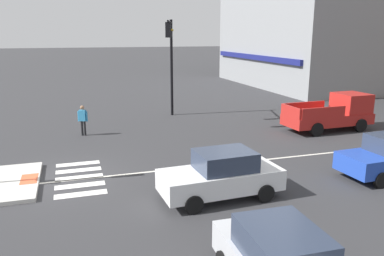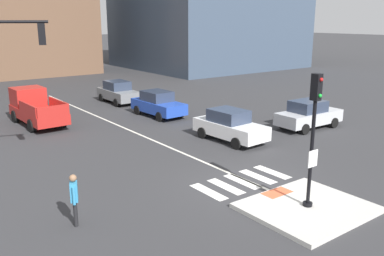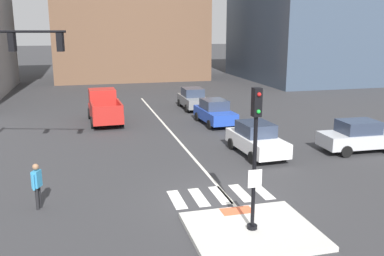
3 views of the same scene
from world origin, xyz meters
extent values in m
plane|color=#333335|center=(0.00, 0.00, 0.00)|extent=(300.00, 300.00, 0.00)
cube|color=beige|center=(0.00, -2.57, 0.07)|extent=(3.94, 3.39, 0.15)
cube|color=#DB5B38|center=(0.00, -1.22, 0.15)|extent=(1.10, 0.60, 0.01)
cylinder|color=black|center=(0.00, -2.57, 0.21)|extent=(0.32, 0.32, 0.12)
cylinder|color=black|center=(0.00, -2.57, 2.00)|extent=(0.12, 0.12, 3.46)
cube|color=white|center=(0.00, -2.64, 1.83)|extent=(0.44, 0.03, 0.56)
cube|color=black|center=(0.00, -2.57, 4.15)|extent=(0.24, 0.28, 0.84)
sphere|color=red|center=(0.00, -2.73, 4.40)|extent=(0.12, 0.12, 0.12)
sphere|color=green|center=(0.00, -2.73, 3.90)|extent=(0.12, 0.12, 0.12)
cube|color=silver|center=(-1.71, 0.58, 0.00)|extent=(0.44, 1.80, 0.01)
cube|color=silver|center=(-0.85, 0.58, 0.00)|extent=(0.44, 1.80, 0.01)
cube|color=silver|center=(0.00, 0.58, 0.00)|extent=(0.44, 1.80, 0.01)
cube|color=silver|center=(0.85, 0.58, 0.00)|extent=(0.44, 1.80, 0.01)
cube|color=silver|center=(1.71, 0.58, 0.00)|extent=(0.44, 1.80, 0.01)
cube|color=silver|center=(0.21, 10.00, 0.00)|extent=(0.14, 28.00, 0.01)
cube|color=black|center=(-5.71, 5.67, 5.65)|extent=(0.33, 0.36, 0.80)
sphere|color=gold|center=(-5.66, 5.83, 5.65)|extent=(0.12, 0.12, 0.12)
cube|color=brown|center=(1.11, 42.11, 5.61)|extent=(18.21, 14.64, 11.21)
cube|color=white|center=(3.42, 5.12, 0.65)|extent=(1.90, 4.18, 0.70)
cube|color=#2D384C|center=(3.41, 5.27, 1.32)|extent=(1.57, 1.97, 0.64)
cylinder|color=black|center=(4.31, 3.89, 0.30)|extent=(0.21, 0.61, 0.60)
cylinder|color=black|center=(2.65, 3.81, 0.30)|extent=(0.21, 0.61, 0.60)
cylinder|color=black|center=(4.19, 6.43, 0.30)|extent=(0.21, 0.61, 0.60)
cylinder|color=black|center=(2.53, 6.35, 0.30)|extent=(0.21, 0.61, 0.60)
cube|color=#2347B7|center=(3.49, 12.22, 0.65)|extent=(1.89, 4.18, 0.70)
cube|color=#2D384C|center=(3.48, 12.37, 1.32)|extent=(1.57, 1.97, 0.64)
cylinder|color=black|center=(4.38, 10.99, 0.30)|extent=(0.21, 0.61, 0.60)
cylinder|color=black|center=(2.72, 10.91, 0.30)|extent=(0.21, 0.61, 0.60)
cylinder|color=black|center=(4.26, 13.53, 0.30)|extent=(0.21, 0.61, 0.60)
cylinder|color=black|center=(2.60, 13.45, 0.30)|extent=(0.21, 0.61, 0.60)
cube|color=slate|center=(3.48, 17.86, 0.65)|extent=(1.72, 4.11, 0.70)
cube|color=#2D384C|center=(3.48, 18.01, 1.32)|extent=(1.49, 1.91, 0.64)
cylinder|color=black|center=(4.30, 16.59, 0.30)|extent=(0.18, 0.60, 0.60)
cylinder|color=black|center=(2.64, 16.60, 0.30)|extent=(0.18, 0.60, 0.60)
cylinder|color=black|center=(4.32, 19.13, 0.30)|extent=(0.18, 0.60, 0.60)
cylinder|color=black|center=(2.65, 19.14, 0.30)|extent=(0.18, 0.60, 0.60)
cube|color=silver|center=(8.85, 4.35, 0.65)|extent=(4.15, 1.83, 0.70)
cube|color=#2D384C|center=(8.70, 4.36, 1.32)|extent=(1.95, 1.54, 0.64)
cylinder|color=black|center=(10.14, 5.15, 0.30)|extent=(0.61, 0.20, 0.60)
cylinder|color=black|center=(10.09, 3.48, 0.30)|extent=(0.61, 0.20, 0.60)
cylinder|color=black|center=(7.60, 5.23, 0.30)|extent=(0.61, 0.20, 0.60)
cylinder|color=black|center=(7.55, 3.56, 0.30)|extent=(0.61, 0.20, 0.60)
cube|color=red|center=(-3.56, 14.49, 0.68)|extent=(2.09, 5.17, 0.60)
cube|color=red|center=(-3.62, 16.09, 1.53)|extent=(1.86, 1.77, 1.10)
cube|color=#2D384C|center=(-3.65, 16.92, 1.61)|extent=(1.62, 0.14, 0.60)
cube|color=red|center=(-4.41, 13.44, 1.28)|extent=(0.23, 2.81, 0.60)
cube|color=red|center=(-2.63, 13.51, 1.28)|extent=(0.23, 2.81, 0.60)
cube|color=red|center=(-3.46, 11.99, 1.28)|extent=(1.80, 0.17, 0.60)
cylinder|color=black|center=(-4.53, 16.04, 0.38)|extent=(0.27, 0.77, 0.76)
cylinder|color=black|center=(-2.71, 16.11, 0.38)|extent=(0.27, 0.77, 0.76)
cylinder|color=black|center=(-4.41, 13.06, 0.38)|extent=(0.27, 0.77, 0.76)
cylinder|color=black|center=(-2.59, 13.13, 0.38)|extent=(0.27, 0.77, 0.76)
cylinder|color=black|center=(-6.59, 1.11, 0.41)|extent=(0.12, 0.12, 0.82)
cylinder|color=black|center=(-6.65, 0.96, 0.41)|extent=(0.12, 0.12, 0.82)
cube|color=#338CBF|center=(-6.62, 1.03, 1.12)|extent=(0.34, 0.42, 0.60)
cylinder|color=#338CBF|center=(-6.53, 1.24, 1.07)|extent=(0.09, 0.09, 0.56)
cylinder|color=#338CBF|center=(-6.71, 0.82, 1.07)|extent=(0.09, 0.09, 0.56)
sphere|color=#936B4C|center=(-6.62, 1.03, 1.56)|extent=(0.22, 0.22, 0.22)
camera|label=1|loc=(14.90, 0.48, 5.45)|focal=36.35mm
camera|label=2|loc=(-10.81, -10.57, 6.21)|focal=39.17mm
camera|label=3|loc=(-4.83, -13.65, 6.25)|focal=39.08mm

